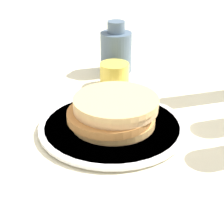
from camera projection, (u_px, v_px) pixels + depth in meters
ground_plane at (117, 134)px, 0.74m from camera, size 4.00×4.00×0.00m
plate at (112, 127)px, 0.75m from camera, size 0.29×0.29×0.01m
pancake_stack at (113, 111)px, 0.74m from camera, size 0.18×0.18×0.06m
juice_glass at (114, 75)px, 0.94m from camera, size 0.07×0.07×0.06m
cream_jug at (116, 50)px, 1.01m from camera, size 0.08×0.08×0.14m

